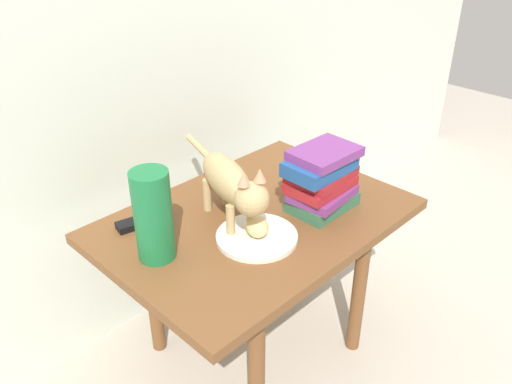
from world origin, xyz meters
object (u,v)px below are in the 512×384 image
Objects in this scene: plate at (257,237)px; tv_remote at (143,221)px; side_table at (256,235)px; bread_roll at (257,227)px; green_vase at (153,216)px; cat at (231,183)px; book_stack at (322,180)px; candle_jar at (312,169)px.

tv_remote reaches higher than plate.
bread_roll is (-0.08, -0.08, 0.10)m from side_table.
green_vase is at bearing 150.86° from plate.
plate is 0.48× the size of cat.
plate is 0.33m from tv_remote.
bread_roll is 0.28m from green_vase.
book_stack is at bearing -22.99° from tv_remote.
tv_remote is (0.06, 0.15, -0.11)m from green_vase.
book_stack reaches higher than plate.
plate is at bearing -91.30° from cat.
plate is 2.59× the size of candle_jar.
book_stack is (0.24, -0.02, 0.06)m from bread_roll.
side_table is at bearing 45.81° from plate.
cat is at bearing -7.51° from green_vase.
candle_jar is at bearing -1.98° from green_vase.
green_vase is (-0.23, 0.03, -0.01)m from cat.
book_stack is at bearing -4.67° from plate.
plate is 0.16m from cat.
bread_roll is at bearing -1.79° from plate.
green_vase is at bearing 178.02° from candle_jar.
plate is 0.03m from bread_roll.
book_stack is at bearing -31.83° from side_table.
tv_remote is (-0.25, 0.20, 0.07)m from side_table.
bread_roll reaches higher than plate.
side_table is at bearing 148.17° from book_stack.
side_table is 0.21m from cat.
candle_jar is at bearing 47.33° from book_stack.
plate is at bearing 178.21° from bread_roll.
candle_jar reaches higher than plate.
tv_remote is (-0.53, 0.17, -0.03)m from candle_jar.
cat is 0.24m from green_vase.
bread_roll is at bearing 175.31° from book_stack.
candle_jar is (0.36, 0.11, 0.03)m from plate.
candle_jar is at bearing 16.65° from plate.
candle_jar reaches higher than bread_roll.
green_vase is 2.86× the size of candle_jar.
cat is 0.37m from candle_jar.
tv_remote reaches higher than side_table.
side_table is 0.14m from plate.
cat is 0.27m from book_stack.
candle_jar is at bearing 5.33° from side_table.
green_vase is at bearing -99.36° from tv_remote.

